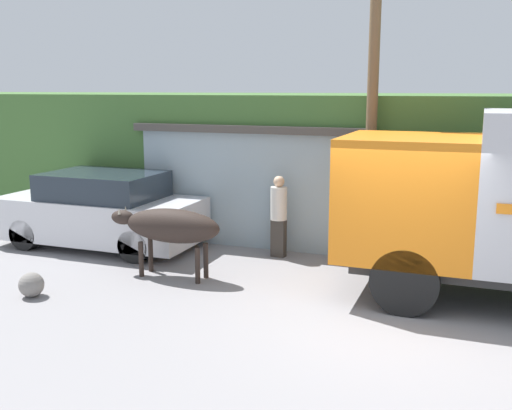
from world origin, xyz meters
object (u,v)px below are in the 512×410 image
Objects in this scene: pedestrian_on_hill at (279,213)px; roadside_rock at (31,285)px; brown_cow at (170,226)px; utility_pole at (373,83)px; parked_suv at (101,211)px.

pedestrian_on_hill reaches higher than roadside_rock.
brown_cow is 2.50m from roadside_rock.
pedestrian_on_hill is at bearing -172.31° from utility_pole.
parked_suv is 3.87m from pedestrian_on_hill.
pedestrian_on_hill reaches higher than brown_cow.
brown_cow is at bearing 59.20° from pedestrian_on_hill.
brown_cow is 1.31× the size of pedestrian_on_hill.
brown_cow is at bearing 46.82° from roadside_rock.
roadside_rock is (-1.64, -1.75, -0.74)m from brown_cow.
brown_cow is 0.33× the size of utility_pole.
pedestrian_on_hill is 4.04× the size of roadside_rock.
roadside_rock is at bearing -76.62° from parked_suv.
utility_pole reaches higher than parked_suv.
roadside_rock is at bearing -136.44° from brown_cow.
utility_pole is 16.31× the size of roadside_rock.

